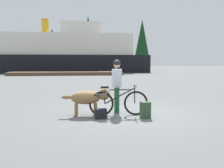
# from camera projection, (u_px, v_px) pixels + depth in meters

# --- Properties ---
(ground_plane) EXTENTS (160.00, 160.00, 0.00)m
(ground_plane) POSITION_uv_depth(u_px,v_px,m) (124.00, 114.00, 7.65)
(ground_plane) COLOR #595B5B
(bicycle) EXTENTS (1.81, 0.44, 0.93)m
(bicycle) POSITION_uv_depth(u_px,v_px,m) (118.00, 103.00, 7.36)
(bicycle) COLOR black
(bicycle) RESTS_ON ground_plane
(person_cyclist) EXTENTS (0.32, 0.53, 1.71)m
(person_cyclist) POSITION_uv_depth(u_px,v_px,m) (117.00, 81.00, 7.77)
(person_cyclist) COLOR #19592D
(person_cyclist) RESTS_ON ground_plane
(dog) EXTENTS (1.47, 0.48, 0.83)m
(dog) POSITION_uv_depth(u_px,v_px,m) (89.00, 98.00, 7.38)
(dog) COLOR olive
(dog) RESTS_ON ground_plane
(backpack) EXTENTS (0.31, 0.24, 0.48)m
(backpack) POSITION_uv_depth(u_px,v_px,m) (145.00, 110.00, 7.05)
(backpack) COLOR #334C33
(backpack) RESTS_ON ground_plane
(handbag_pannier) EXTENTS (0.35, 0.23, 0.29)m
(handbag_pannier) POSITION_uv_depth(u_px,v_px,m) (101.00, 114.00, 6.97)
(handbag_pannier) COLOR black
(handbag_pannier) RESTS_ON ground_plane
(dock_pier) EXTENTS (13.69, 2.90, 0.40)m
(dock_pier) POSITION_uv_depth(u_px,v_px,m) (66.00, 73.00, 29.84)
(dock_pier) COLOR brown
(dock_pier) RESTS_ON ground_plane
(ferry_boat) EXTENTS (25.42, 8.06, 8.23)m
(ferry_boat) POSITION_uv_depth(u_px,v_px,m) (66.00, 54.00, 38.19)
(ferry_boat) COLOR black
(ferry_boat) RESTS_ON ground_plane
(sailboat_moored) EXTENTS (7.14, 2.00, 7.73)m
(sailboat_moored) POSITION_uv_depth(u_px,v_px,m) (38.00, 68.00, 42.46)
(sailboat_moored) COLOR navy
(sailboat_moored) RESTS_ON ground_plane
(pine_tree_far_left) EXTENTS (3.61, 3.61, 9.02)m
(pine_tree_far_left) POSITION_uv_depth(u_px,v_px,m) (52.00, 43.00, 54.33)
(pine_tree_far_left) COLOR #4C331E
(pine_tree_far_left) RESTS_ON ground_plane
(pine_tree_center) EXTENTS (3.92, 3.92, 11.61)m
(pine_tree_center) POSITION_uv_depth(u_px,v_px,m) (88.00, 38.00, 53.37)
(pine_tree_center) COLOR #4C331E
(pine_tree_center) RESTS_ON ground_plane
(pine_tree_far_right) EXTENTS (3.24, 3.24, 11.64)m
(pine_tree_far_right) POSITION_uv_depth(u_px,v_px,m) (142.00, 37.00, 57.70)
(pine_tree_far_right) COLOR #4C331E
(pine_tree_far_right) RESTS_ON ground_plane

